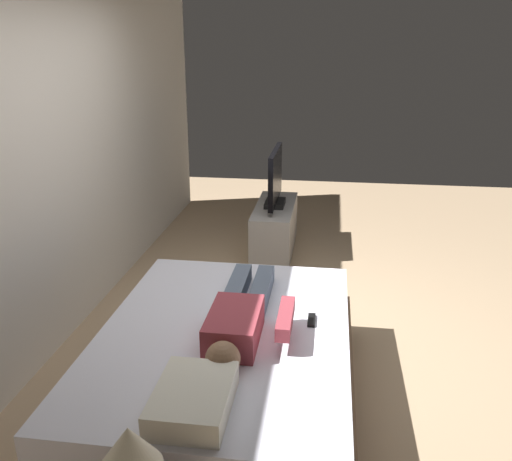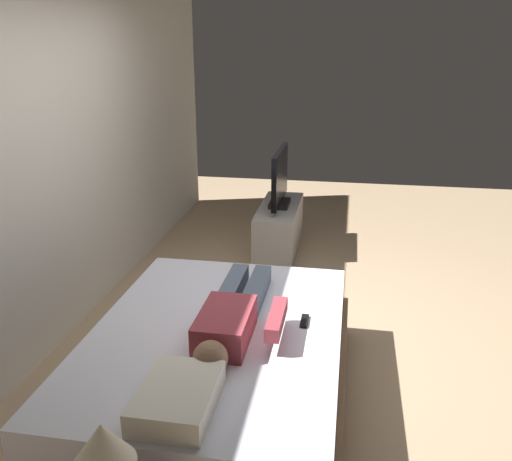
{
  "view_description": "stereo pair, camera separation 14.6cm",
  "coord_description": "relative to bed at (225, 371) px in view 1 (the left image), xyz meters",
  "views": [
    {
      "loc": [
        -3.5,
        -0.23,
        2.14
      ],
      "look_at": [
        0.58,
        0.34,
        0.69
      ],
      "focal_mm": 38.13,
      "sensor_mm": 36.0,
      "label": 1
    },
    {
      "loc": [
        -3.47,
        -0.38,
        2.14
      ],
      "look_at": [
        0.58,
        0.34,
        0.69
      ],
      "focal_mm": 38.13,
      "sensor_mm": 36.0,
      "label": 2
    }
  ],
  "objects": [
    {
      "name": "pillow",
      "position": [
        -0.72,
        -0.0,
        0.34
      ],
      "size": [
        0.48,
        0.34,
        0.12
      ],
      "primitive_type": "cube",
      "color": "silver",
      "rests_on": "bed"
    },
    {
      "name": "ground_plane",
      "position": [
        0.76,
        -0.34,
        -0.26
      ],
      "size": [
        10.0,
        10.0,
        0.0
      ],
      "primitive_type": "plane",
      "color": "tan"
    },
    {
      "name": "back_wall",
      "position": [
        1.16,
        1.4,
        1.14
      ],
      "size": [
        6.4,
        0.1,
        2.8
      ],
      "primitive_type": "cube",
      "color": "silver",
      "rests_on": "ground"
    },
    {
      "name": "bed",
      "position": [
        0.0,
        0.0,
        0.0
      ],
      "size": [
        2.09,
        1.52,
        0.54
      ],
      "color": "brown",
      "rests_on": "ground"
    },
    {
      "name": "lamp",
      "position": [
        -1.34,
        0.05,
        0.59
      ],
      "size": [
        0.22,
        0.22,
        0.42
      ],
      "color": "#59595B",
      "rests_on": "nightstand"
    },
    {
      "name": "tv_stand",
      "position": [
        2.68,
        -0.01,
        -0.01
      ],
      "size": [
        1.1,
        0.4,
        0.5
      ],
      "primitive_type": "cube",
      "color": "#B7B2AD",
      "rests_on": "ground"
    },
    {
      "name": "remote",
      "position": [
        0.18,
        -0.5,
        0.29
      ],
      "size": [
        0.15,
        0.04,
        0.02
      ],
      "primitive_type": "cube",
      "color": "black",
      "rests_on": "bed"
    },
    {
      "name": "person",
      "position": [
        0.03,
        -0.09,
        0.36
      ],
      "size": [
        1.26,
        0.46,
        0.18
      ],
      "color": "#993842",
      "rests_on": "bed"
    },
    {
      "name": "tv",
      "position": [
        2.68,
        -0.01,
        0.52
      ],
      "size": [
        0.88,
        0.2,
        0.59
      ],
      "color": "black",
      "rests_on": "tv_stand"
    }
  ]
}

